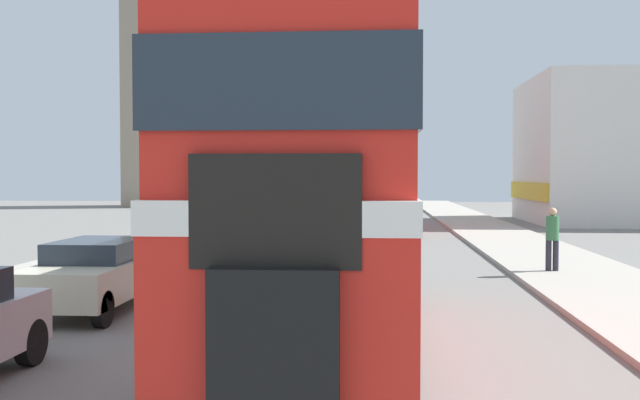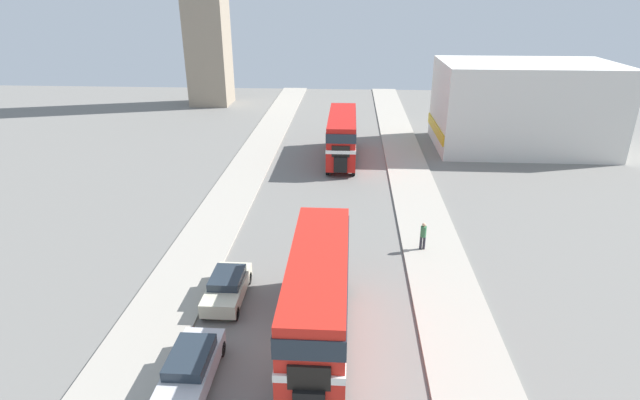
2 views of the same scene
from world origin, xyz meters
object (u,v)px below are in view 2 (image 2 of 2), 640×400
Objects in this scene: bus_distant at (342,133)px; car_parked_mid at (227,287)px; pedestrian_walking at (423,234)px; double_decker_bus at (318,292)px; car_parked_near at (190,369)px.

bus_distant is 22.90m from car_parked_mid.
pedestrian_walking is (10.04, 5.56, 0.34)m from car_parked_mid.
pedestrian_walking is (4.99, -16.71, -1.33)m from bus_distant.
car_parked_mid is 11.48m from pedestrian_walking.
car_parked_mid is (-4.59, 2.89, -1.78)m from double_decker_bus.
car_parked_near is at bearing -90.55° from car_parked_mid.
pedestrian_walking is at bearing 29.00° from car_parked_mid.
double_decker_bus is 0.96× the size of bus_distant.
bus_distant is 28.51m from car_parked_near.
pedestrian_walking is at bearing 57.20° from double_decker_bus.
car_parked_near is 1.12× the size of car_parked_mid.
bus_distant is 2.31× the size of car_parked_near.
double_decker_bus reaches higher than bus_distant.
car_parked_near is at bearing -100.32° from bus_distant.
double_decker_bus is 2.48× the size of car_parked_mid.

